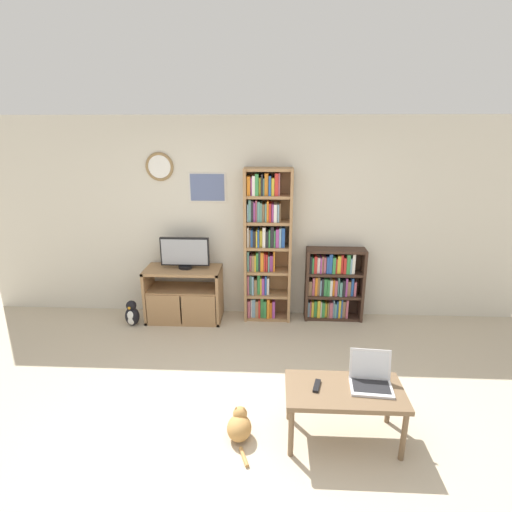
{
  "coord_description": "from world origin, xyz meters",
  "views": [
    {
      "loc": [
        0.34,
        -2.8,
        2.43
      ],
      "look_at": [
        0.14,
        1.24,
        1.14
      ],
      "focal_mm": 28.0,
      "sensor_mm": 36.0,
      "label": 1
    }
  ],
  "objects_px": {
    "bookshelf_tall": "(265,246)",
    "penguin_figurine": "(132,314)",
    "coffee_table": "(344,395)",
    "laptop": "(371,377)",
    "bookshelf_short": "(332,284)",
    "tv_stand": "(184,295)",
    "remote_near_laptop": "(317,386)",
    "television": "(185,253)",
    "cat": "(240,426)"
  },
  "relations": [
    {
      "from": "tv_stand",
      "to": "coffee_table",
      "type": "relative_size",
      "value": 1.04
    },
    {
      "from": "bookshelf_tall",
      "to": "television",
      "type": "bearing_deg",
      "value": -175.23
    },
    {
      "from": "remote_near_laptop",
      "to": "penguin_figurine",
      "type": "xyz_separation_m",
      "value": [
        -2.18,
        1.85,
        -0.33
      ]
    },
    {
      "from": "laptop",
      "to": "bookshelf_tall",
      "type": "bearing_deg",
      "value": 117.61
    },
    {
      "from": "bookshelf_short",
      "to": "laptop",
      "type": "height_order",
      "value": "bookshelf_short"
    },
    {
      "from": "cat",
      "to": "penguin_figurine",
      "type": "height_order",
      "value": "penguin_figurine"
    },
    {
      "from": "bookshelf_short",
      "to": "bookshelf_tall",
      "type": "bearing_deg",
      "value": -178.54
    },
    {
      "from": "bookshelf_short",
      "to": "coffee_table",
      "type": "relative_size",
      "value": 1.04
    },
    {
      "from": "bookshelf_short",
      "to": "penguin_figurine",
      "type": "height_order",
      "value": "bookshelf_short"
    },
    {
      "from": "coffee_table",
      "to": "remote_near_laptop",
      "type": "xyz_separation_m",
      "value": [
        -0.22,
        0.02,
        0.07
      ]
    },
    {
      "from": "bookshelf_tall",
      "to": "laptop",
      "type": "distance_m",
      "value": 2.36
    },
    {
      "from": "cat",
      "to": "penguin_figurine",
      "type": "relative_size",
      "value": 1.27
    },
    {
      "from": "laptop",
      "to": "penguin_figurine",
      "type": "bearing_deg",
      "value": 150.0
    },
    {
      "from": "tv_stand",
      "to": "laptop",
      "type": "bearing_deg",
      "value": -45.43
    },
    {
      "from": "television",
      "to": "laptop",
      "type": "height_order",
      "value": "television"
    },
    {
      "from": "television",
      "to": "bookshelf_short",
      "type": "xyz_separation_m",
      "value": [
        1.91,
        0.11,
        -0.44
      ]
    },
    {
      "from": "coffee_table",
      "to": "laptop",
      "type": "height_order",
      "value": "laptop"
    },
    {
      "from": "tv_stand",
      "to": "remote_near_laptop",
      "type": "distance_m",
      "value": 2.57
    },
    {
      "from": "laptop",
      "to": "remote_near_laptop",
      "type": "distance_m",
      "value": 0.44
    },
    {
      "from": "tv_stand",
      "to": "bookshelf_tall",
      "type": "height_order",
      "value": "bookshelf_tall"
    },
    {
      "from": "cat",
      "to": "bookshelf_tall",
      "type": "bearing_deg",
      "value": 88.03
    },
    {
      "from": "tv_stand",
      "to": "laptop",
      "type": "relative_size",
      "value": 2.8
    },
    {
      "from": "bookshelf_short",
      "to": "tv_stand",
      "type": "bearing_deg",
      "value": -175.61
    },
    {
      "from": "television",
      "to": "cat",
      "type": "distance_m",
      "value": 2.46
    },
    {
      "from": "bookshelf_tall",
      "to": "bookshelf_short",
      "type": "xyz_separation_m",
      "value": [
        0.89,
        0.02,
        -0.52
      ]
    },
    {
      "from": "television",
      "to": "remote_near_laptop",
      "type": "bearing_deg",
      "value": -54.34
    },
    {
      "from": "laptop",
      "to": "cat",
      "type": "relative_size",
      "value": 0.81
    },
    {
      "from": "television",
      "to": "laptop",
      "type": "bearing_deg",
      "value": -46.54
    },
    {
      "from": "bookshelf_short",
      "to": "remote_near_laptop",
      "type": "bearing_deg",
      "value": -100.62
    },
    {
      "from": "tv_stand",
      "to": "coffee_table",
      "type": "bearing_deg",
      "value": -49.65
    },
    {
      "from": "coffee_table",
      "to": "remote_near_laptop",
      "type": "bearing_deg",
      "value": 175.66
    },
    {
      "from": "coffee_table",
      "to": "laptop",
      "type": "distance_m",
      "value": 0.25
    },
    {
      "from": "tv_stand",
      "to": "penguin_figurine",
      "type": "height_order",
      "value": "tv_stand"
    },
    {
      "from": "coffee_table",
      "to": "penguin_figurine",
      "type": "bearing_deg",
      "value": 142.12
    },
    {
      "from": "bookshelf_tall",
      "to": "penguin_figurine",
      "type": "relative_size",
      "value": 5.86
    },
    {
      "from": "bookshelf_tall",
      "to": "cat",
      "type": "height_order",
      "value": "bookshelf_tall"
    },
    {
      "from": "bookshelf_short",
      "to": "remote_near_laptop",
      "type": "distance_m",
      "value": 2.24
    },
    {
      "from": "bookshelf_tall",
      "to": "penguin_figurine",
      "type": "bearing_deg",
      "value": -169.13
    },
    {
      "from": "coffee_table",
      "to": "cat",
      "type": "bearing_deg",
      "value": -177.6
    },
    {
      "from": "bookshelf_short",
      "to": "penguin_figurine",
      "type": "bearing_deg",
      "value": -172.31
    },
    {
      "from": "penguin_figurine",
      "to": "bookshelf_short",
      "type": "bearing_deg",
      "value": 7.69
    },
    {
      "from": "coffee_table",
      "to": "laptop",
      "type": "xyz_separation_m",
      "value": [
        0.21,
        0.07,
        0.12
      ]
    },
    {
      "from": "bookshelf_short",
      "to": "remote_near_laptop",
      "type": "xyz_separation_m",
      "value": [
        -0.41,
        -2.2,
        0.0
      ]
    },
    {
      "from": "television",
      "to": "penguin_figurine",
      "type": "xyz_separation_m",
      "value": [
        -0.68,
        -0.24,
        -0.76
      ]
    },
    {
      "from": "television",
      "to": "penguin_figurine",
      "type": "distance_m",
      "value": 1.05
    },
    {
      "from": "television",
      "to": "laptop",
      "type": "relative_size",
      "value": 1.8
    },
    {
      "from": "laptop",
      "to": "cat",
      "type": "height_order",
      "value": "laptop"
    },
    {
      "from": "bookshelf_short",
      "to": "penguin_figurine",
      "type": "xyz_separation_m",
      "value": [
        -2.59,
        -0.35,
        -0.32
      ]
    },
    {
      "from": "tv_stand",
      "to": "coffee_table",
      "type": "xyz_separation_m",
      "value": [
        1.76,
        -2.07,
        0.06
      ]
    },
    {
      "from": "television",
      "to": "remote_near_laptop",
      "type": "distance_m",
      "value": 2.61
    }
  ]
}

